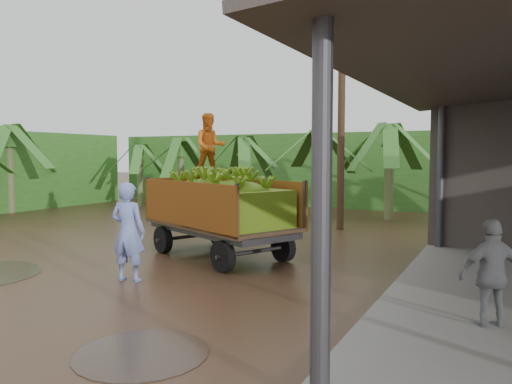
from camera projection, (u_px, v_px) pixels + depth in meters
ground at (142, 273)px, 10.63m from camera, size 100.00×100.00×0.00m
hedge_north at (315, 169)px, 25.64m from camera, size 22.00×3.00×3.60m
banana_trailer at (220, 206)px, 12.28m from camera, size 5.63×3.53×3.61m
man_blue at (128, 232)px, 9.95m from camera, size 0.80×0.60×1.99m
man_grey at (492, 275)px, 7.07m from camera, size 1.03×0.81×1.63m
utility_pole at (342, 99)px, 16.58m from camera, size 1.20×0.24×8.65m
banana_plants at (133, 175)px, 18.64m from camera, size 24.38×19.86×4.12m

